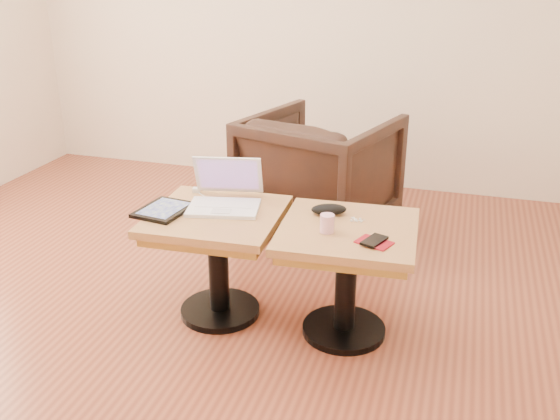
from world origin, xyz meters
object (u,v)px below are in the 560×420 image
(side_table_left, at_px, (217,239))
(side_table_right, at_px, (347,255))
(laptop, at_px, (225,197))
(striped_cup, at_px, (327,223))
(armchair, at_px, (320,174))

(side_table_left, xyz_separation_m, side_table_right, (0.63, 0.01, 0.00))
(side_table_left, height_order, side_table_right, same)
(side_table_left, relative_size, side_table_right, 0.99)
(side_table_left, distance_m, side_table_right, 0.63)
(side_table_right, distance_m, laptop, 0.65)
(side_table_right, height_order, striped_cup, striped_cup)
(armchair, bearing_deg, laptop, 94.98)
(laptop, relative_size, striped_cup, 4.81)
(side_table_right, height_order, laptop, laptop)
(side_table_left, xyz_separation_m, striped_cup, (0.55, -0.06, 0.18))
(armchair, bearing_deg, side_table_right, 126.14)
(laptop, relative_size, armchair, 0.46)
(laptop, bearing_deg, side_table_right, -19.58)
(striped_cup, xyz_separation_m, armchair, (-0.32, 1.21, -0.20))
(side_table_left, xyz_separation_m, armchair, (0.23, 1.14, -0.03))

